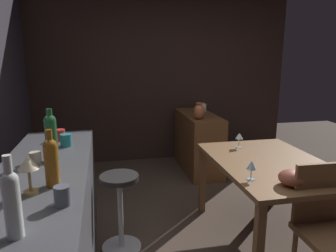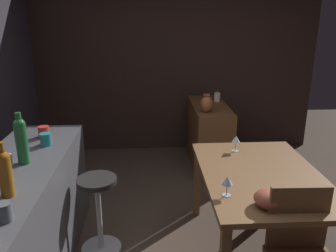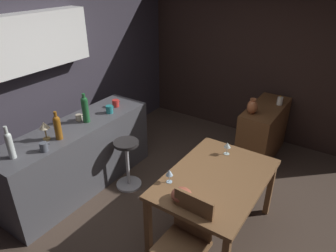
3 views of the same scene
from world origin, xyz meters
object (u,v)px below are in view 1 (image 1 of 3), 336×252
object	(u,v)px
bar_stool	(120,211)
counter_lamp	(28,166)
chair_near_window	(327,226)
wine_glass_right	(252,166)
fruit_bowl	(292,178)
cup_teal	(66,140)
cup_slate	(62,196)
cup_red	(60,135)
cup_cream	(35,157)
dining_table	(270,171)
vase_copper	(199,111)
wine_bottle_amber	(51,160)
wine_bottle_green	(51,135)
pillar_candle_tall	(204,108)
sideboard_cabinet	(198,142)
wine_glass_left	(239,136)
wine_bottle_clear	(12,201)

from	to	relation	value
bar_stool	counter_lamp	size ratio (longest dim) A/B	3.06
chair_near_window	counter_lamp	xyz separation A→B (m)	(0.04, 1.85, 0.55)
wine_glass_right	fruit_bowl	bearing A→B (deg)	-123.49
cup_teal	cup_slate	bearing A→B (deg)	-175.08
cup_red	cup_teal	size ratio (longest dim) A/B	1.00
cup_cream	cup_teal	world-z (taller)	cup_teal
dining_table	vase_copper	world-z (taller)	vase_copper
wine_bottle_amber	wine_bottle_green	world-z (taller)	wine_bottle_green
fruit_bowl	cup_teal	world-z (taller)	cup_teal
pillar_candle_tall	cup_red	bearing A→B (deg)	129.89
wine_bottle_amber	cup_red	distance (m)	1.03
fruit_bowl	wine_bottle_green	distance (m)	1.72
sideboard_cabinet	wine_glass_left	distance (m)	1.44
bar_stool	pillar_candle_tall	world-z (taller)	pillar_candle_tall
fruit_bowl	cup_teal	distance (m)	1.77
cup_cream	cup_teal	distance (m)	0.41
sideboard_cabinet	chair_near_window	xyz separation A→B (m)	(-2.50, -0.14, 0.10)
wine_glass_right	sideboard_cabinet	bearing A→B (deg)	-6.90
cup_red	wine_bottle_green	bearing A→B (deg)	-178.24
wine_bottle_green	cup_teal	size ratio (longest dim) A/B	2.95
wine_glass_right	wine_bottle_clear	xyz separation A→B (m)	(-0.73, 1.42, 0.21)
vase_copper	bar_stool	bearing A→B (deg)	141.31
counter_lamp	cup_slate	bearing A→B (deg)	-131.98
cup_slate	pillar_candle_tall	world-z (taller)	cup_slate
chair_near_window	wine_bottle_green	bearing A→B (deg)	71.51
sideboard_cabinet	vase_copper	size ratio (longest dim) A/B	5.03
pillar_candle_tall	cup_slate	bearing A→B (deg)	149.47
pillar_candle_tall	vase_copper	world-z (taller)	vase_copper
wine_bottle_amber	cup_slate	world-z (taller)	wine_bottle_amber
cup_slate	pillar_candle_tall	distance (m)	3.25
bar_stool	wine_bottle_clear	distance (m)	1.44
chair_near_window	wine_glass_right	world-z (taller)	chair_near_window
sideboard_cabinet	chair_near_window	distance (m)	2.51
cup_slate	counter_lamp	bearing A→B (deg)	48.02
bar_stool	wine_glass_right	size ratio (longest dim) A/B	4.64
sideboard_cabinet	cup_red	bearing A→B (deg)	128.47
dining_table	wine_glass_left	world-z (taller)	wine_glass_left
sideboard_cabinet	cup_red	world-z (taller)	cup_red
bar_stool	fruit_bowl	xyz separation A→B (m)	(-0.59, -1.18, 0.44)
wine_bottle_clear	wine_glass_right	bearing A→B (deg)	-62.97
cup_teal	sideboard_cabinet	bearing A→B (deg)	-46.36
bar_stool	wine_bottle_green	distance (m)	0.88
wine_bottle_green	cup_cream	size ratio (longest dim) A/B	3.30
cup_teal	pillar_candle_tall	bearing A→B (deg)	-45.43
cup_teal	vase_copper	world-z (taller)	vase_copper
sideboard_cabinet	pillar_candle_tall	bearing A→B (deg)	-35.83
counter_lamp	pillar_candle_tall	xyz separation A→B (m)	(2.63, -1.84, -0.18)
chair_near_window	bar_stool	distance (m)	1.56
sideboard_cabinet	cup_red	size ratio (longest dim) A/B	8.69
fruit_bowl	wine_bottle_amber	size ratio (longest dim) A/B	0.57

